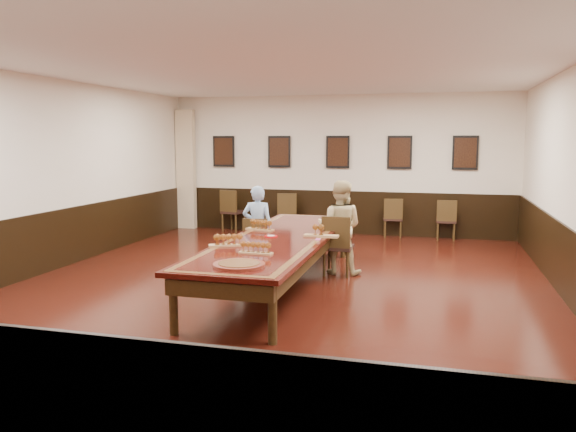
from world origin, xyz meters
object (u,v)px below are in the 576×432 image
(spare_chair_a, at_px, (234,210))
(spare_chair_b, at_px, (287,213))
(chair_woman, at_px, (338,245))
(spare_chair_c, at_px, (393,217))
(conference_table, at_px, (279,246))
(person_man, at_px, (258,227))
(spare_chair_d, at_px, (446,220))
(carved_platter, at_px, (239,265))
(chair_man, at_px, (257,243))
(person_woman, at_px, (340,227))

(spare_chair_a, distance_m, spare_chair_b, 1.31)
(chair_woman, relative_size, spare_chair_c, 1.11)
(conference_table, bearing_deg, person_man, 122.06)
(chair_woman, distance_m, conference_table, 1.21)
(spare_chair_d, height_order, carved_platter, spare_chair_d)
(chair_woman, height_order, spare_chair_d, chair_woman)
(chair_man, relative_size, person_woman, 0.58)
(chair_woman, bearing_deg, person_woman, -90.00)
(spare_chair_b, distance_m, carved_platter, 6.86)
(person_man, bearing_deg, carved_platter, 94.95)
(person_woman, height_order, conference_table, person_woman)
(chair_woman, relative_size, spare_chair_d, 1.10)
(spare_chair_d, relative_size, carved_platter, 1.29)
(spare_chair_b, distance_m, spare_chair_c, 2.45)
(chair_man, height_order, conference_table, chair_man)
(spare_chair_b, height_order, person_man, person_man)
(person_man, bearing_deg, spare_chair_b, -92.19)
(person_man, bearing_deg, chair_man, 90.00)
(person_woman, bearing_deg, spare_chair_a, -47.01)
(carved_platter, bearing_deg, person_man, 104.26)
(chair_man, distance_m, person_woman, 1.45)
(spare_chair_a, xyz_separation_m, carved_platter, (2.56, -6.67, 0.28))
(spare_chair_b, xyz_separation_m, person_man, (0.45, -3.62, 0.23))
(chair_woman, distance_m, spare_chair_b, 4.22)
(chair_woman, distance_m, person_man, 1.45)
(chair_man, height_order, person_woman, person_woman)
(spare_chair_d, height_order, conference_table, spare_chair_d)
(spare_chair_a, bearing_deg, spare_chair_d, -165.28)
(chair_woman, height_order, person_man, person_man)
(chair_man, relative_size, chair_woman, 0.90)
(spare_chair_c, distance_m, person_man, 4.21)
(chair_woman, bearing_deg, carved_platter, 79.52)
(person_man, xyz_separation_m, person_woman, (1.42, -0.05, 0.06))
(spare_chair_a, relative_size, spare_chair_b, 1.05)
(chair_man, bearing_deg, carved_platter, 95.10)
(person_woman, relative_size, carved_platter, 2.22)
(chair_woman, relative_size, spare_chair_b, 1.03)
(chair_woman, xyz_separation_m, spare_chair_d, (1.73, 3.79, -0.04))
(chair_man, xyz_separation_m, person_woman, (1.41, 0.04, 0.32))
(chair_man, distance_m, spare_chair_b, 3.75)
(spare_chair_a, bearing_deg, chair_man, 129.87)
(person_man, bearing_deg, person_woman, 168.53)
(spare_chair_c, distance_m, spare_chair_d, 1.16)
(person_woman, bearing_deg, spare_chair_d, -113.65)
(conference_table, bearing_deg, spare_chair_b, 103.69)
(carved_platter, bearing_deg, spare_chair_d, 70.70)
(person_man, bearing_deg, spare_chair_d, -140.31)
(person_woman, height_order, carved_platter, person_woman)
(chair_woman, xyz_separation_m, carved_platter, (-0.63, -2.96, 0.28))
(chair_man, distance_m, chair_woman, 1.41)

